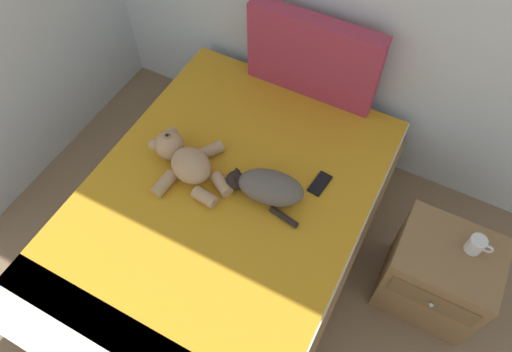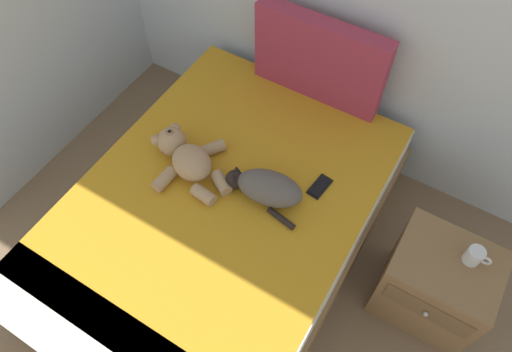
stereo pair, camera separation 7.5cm
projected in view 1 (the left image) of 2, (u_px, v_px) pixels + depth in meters
wall_back at (484, 11)px, 2.11m from camera, size 4.49×0.06×2.49m
bed at (222, 228)px, 2.58m from camera, size 1.45×2.02×0.55m
patterned_cushion at (312, 58)px, 2.59m from camera, size 0.77×0.10×0.51m
cat at (267, 187)px, 2.32m from camera, size 0.44×0.25×0.15m
teddy_bear at (185, 160)px, 2.41m from camera, size 0.53×0.44×0.17m
cell_phone at (320, 184)px, 2.41m from camera, size 0.09×0.16×0.01m
nightstand at (436, 275)px, 2.43m from camera, size 0.50×0.45×0.53m
mug at (476, 245)px, 2.18m from camera, size 0.12×0.08×0.09m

